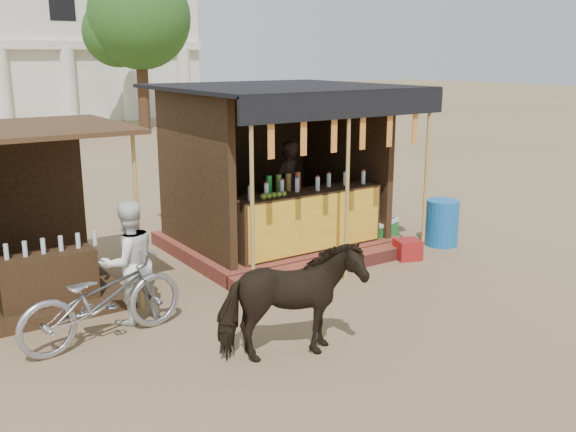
# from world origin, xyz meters

# --- Properties ---
(ground) EXTENTS (120.00, 120.00, 0.00)m
(ground) POSITION_xyz_m (0.00, 0.00, 0.00)
(ground) COLOR #846B4C
(ground) RESTS_ON ground
(main_stall) EXTENTS (3.60, 3.61, 2.78)m
(main_stall) POSITION_xyz_m (1.02, 3.36, 1.02)
(main_stall) COLOR brown
(main_stall) RESTS_ON ground
(secondary_stall) EXTENTS (2.40, 2.40, 2.38)m
(secondary_stall) POSITION_xyz_m (-3.17, 3.24, 0.85)
(secondary_stall) COLOR #3A2815
(secondary_stall) RESTS_ON ground
(cow) EXTENTS (1.69, 1.10, 1.32)m
(cow) POSITION_xyz_m (-1.13, -0.13, 0.66)
(cow) COLOR black
(cow) RESTS_ON ground
(motorbike) EXTENTS (2.08, 0.95, 1.05)m
(motorbike) POSITION_xyz_m (-2.69, 1.45, 0.53)
(motorbike) COLOR #95959D
(motorbike) RESTS_ON ground
(bystander) EXTENTS (0.82, 0.67, 1.55)m
(bystander) POSITION_xyz_m (-2.21, 1.83, 0.77)
(bystander) COLOR silver
(bystander) RESTS_ON ground
(blue_barrel) EXTENTS (0.72, 0.72, 0.80)m
(blue_barrel) POSITION_xyz_m (3.52, 2.00, 0.40)
(blue_barrel) COLOR #165BA5
(blue_barrel) RESTS_ON ground
(red_crate) EXTENTS (0.48, 0.46, 0.33)m
(red_crate) POSITION_xyz_m (2.45, 1.73, 0.16)
(red_crate) COLOR maroon
(red_crate) RESTS_ON ground
(cooler) EXTENTS (0.75, 0.62, 0.46)m
(cooler) POSITION_xyz_m (2.61, 2.60, 0.23)
(cooler) COLOR #1C7E2B
(cooler) RESTS_ON ground
(tree) EXTENTS (4.50, 4.40, 7.00)m
(tree) POSITION_xyz_m (5.81, 22.14, 4.63)
(tree) COLOR #382314
(tree) RESTS_ON ground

